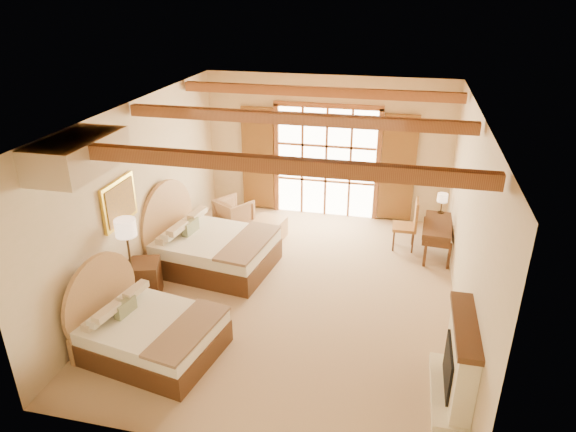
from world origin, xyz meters
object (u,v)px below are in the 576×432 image
(bed_near, at_px, (143,330))
(armchair, at_px, (234,212))
(nightstand, at_px, (144,279))
(desk, at_px, (436,237))
(bed_far, at_px, (207,246))

(bed_near, height_order, armchair, bed_near)
(bed_near, distance_m, armchair, 4.42)
(bed_near, height_order, nightstand, bed_near)
(desk, bearing_deg, bed_far, -156.19)
(bed_far, distance_m, desk, 4.52)
(bed_near, relative_size, armchair, 2.99)
(bed_far, height_order, desk, bed_far)
(bed_far, distance_m, nightstand, 1.41)
(bed_far, bearing_deg, nightstand, -111.10)
(bed_far, relative_size, armchair, 3.32)
(bed_near, relative_size, bed_far, 0.90)
(nightstand, xyz_separation_m, armchair, (0.60, 3.06, -0.01))
(bed_near, xyz_separation_m, bed_far, (-0.02, 2.58, 0.05))
(desk, bearing_deg, nightstand, -146.66)
(nightstand, xyz_separation_m, desk, (4.95, 2.71, 0.03))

